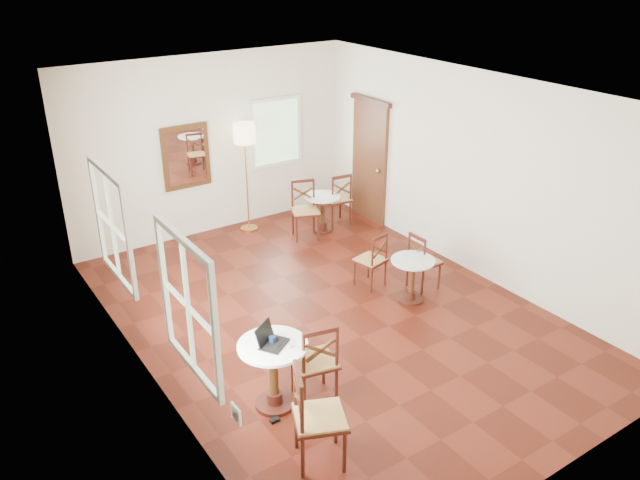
# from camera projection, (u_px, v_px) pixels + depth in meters

# --- Properties ---
(ground) EXTENTS (7.00, 7.00, 0.00)m
(ground) POSITION_uv_depth(u_px,v_px,m) (332.00, 315.00, 8.61)
(ground) COLOR #52180E
(ground) RESTS_ON ground
(room_shell) EXTENTS (5.02, 7.02, 3.01)m
(room_shell) POSITION_uv_depth(u_px,v_px,m) (317.00, 178.00, 7.99)
(room_shell) COLOR silver
(room_shell) RESTS_ON ground
(cafe_table_near) EXTENTS (0.74, 0.74, 0.79)m
(cafe_table_near) POSITION_uv_depth(u_px,v_px,m) (274.00, 368.00, 6.73)
(cafe_table_near) COLOR #411810
(cafe_table_near) RESTS_ON ground
(cafe_table_mid) EXTENTS (0.61, 0.61, 0.64)m
(cafe_table_mid) POSITION_uv_depth(u_px,v_px,m) (412.00, 275.00, 8.80)
(cafe_table_mid) COLOR #411810
(cafe_table_mid) RESTS_ON ground
(cafe_table_back) EXTENTS (0.61, 0.61, 0.64)m
(cafe_table_back) POSITION_uv_depth(u_px,v_px,m) (323.00, 209.00, 10.98)
(cafe_table_back) COLOR #411810
(cafe_table_back) RESTS_ON ground
(chair_near_a) EXTENTS (0.54, 0.54, 0.98)m
(chair_near_a) POSITION_uv_depth(u_px,v_px,m) (315.00, 361.00, 6.83)
(chair_near_a) COLOR #411810
(chair_near_a) RESTS_ON ground
(chair_near_b) EXTENTS (0.64, 0.64, 1.05)m
(chair_near_b) POSITION_uv_depth(u_px,v_px,m) (317.00, 417.00, 5.98)
(chair_near_b) COLOR #411810
(chair_near_b) RESTS_ON ground
(chair_mid_a) EXTENTS (0.46, 0.46, 0.84)m
(chair_mid_a) POSITION_uv_depth(u_px,v_px,m) (372.00, 260.00, 9.18)
(chair_mid_a) COLOR #411810
(chair_mid_a) RESTS_ON ground
(chair_mid_b) EXTENTS (0.40, 0.40, 0.86)m
(chair_mid_b) POSITION_uv_depth(u_px,v_px,m) (423.00, 261.00, 9.12)
(chair_mid_b) COLOR #411810
(chair_mid_b) RESTS_ON ground
(chair_back_a) EXTENTS (0.48, 0.48, 0.95)m
(chair_back_a) POSITION_uv_depth(u_px,v_px,m) (337.00, 199.00, 11.22)
(chair_back_a) COLOR #411810
(chair_back_a) RESTS_ON ground
(chair_back_b) EXTENTS (0.58, 0.58, 0.97)m
(chair_back_b) POSITION_uv_depth(u_px,v_px,m) (305.00, 210.00, 10.72)
(chair_back_b) COLOR #411810
(chair_back_b) RESTS_ON ground
(floor_lamp) EXTENTS (0.37, 0.37, 1.88)m
(floor_lamp) POSITION_uv_depth(u_px,v_px,m) (245.00, 141.00, 10.52)
(floor_lamp) COLOR #BF8C3F
(floor_lamp) RESTS_ON ground
(laptop) EXTENTS (0.39, 0.38, 0.22)m
(laptop) POSITION_uv_depth(u_px,v_px,m) (270.00, 339.00, 6.59)
(laptop) COLOR black
(laptop) RESTS_ON cafe_table_near
(mouse) EXTENTS (0.12, 0.09, 0.04)m
(mouse) POSITION_uv_depth(u_px,v_px,m) (267.00, 335.00, 6.72)
(mouse) COLOR black
(mouse) RESTS_ON cafe_table_near
(navy_mug) EXTENTS (0.11, 0.07, 0.09)m
(navy_mug) POSITION_uv_depth(u_px,v_px,m) (273.00, 340.00, 6.60)
(navy_mug) COLOR #0F1A34
(navy_mug) RESTS_ON cafe_table_near
(water_glass) EXTENTS (0.06, 0.06, 0.10)m
(water_glass) POSITION_uv_depth(u_px,v_px,m) (292.00, 343.00, 6.54)
(water_glass) COLOR white
(water_glass) RESTS_ON cafe_table_near
(power_adapter) EXTENTS (0.10, 0.06, 0.04)m
(power_adapter) POSITION_uv_depth(u_px,v_px,m) (275.00, 420.00, 6.68)
(power_adapter) COLOR black
(power_adapter) RESTS_ON ground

